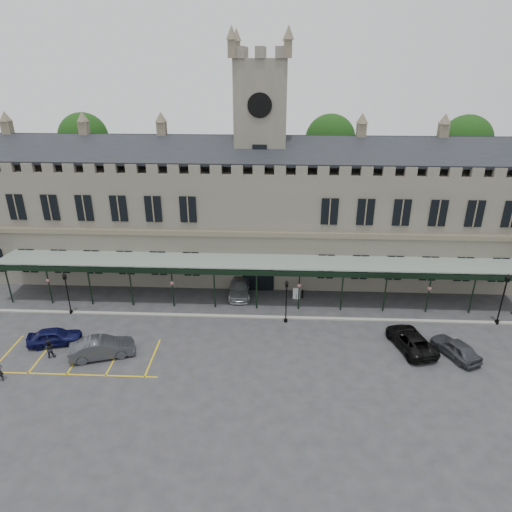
{
  "coord_description": "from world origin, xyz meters",
  "views": [
    {
      "loc": [
        1.7,
        -30.78,
        22.27
      ],
      "look_at": [
        0.0,
        6.0,
        6.0
      ],
      "focal_mm": 32.0,
      "sensor_mm": 36.0,
      "label": 1
    }
  ],
  "objects_px": {
    "car_taxi": "(240,287)",
    "clock_tower": "(261,153)",
    "person_b": "(49,349)",
    "lamp_post_right": "(504,295)",
    "car_left_b": "(102,348)",
    "traffic_cone": "(422,340)",
    "sign_board": "(296,294)",
    "car_right_a": "(456,348)",
    "car_left_a": "(55,337)",
    "lamp_post_mid": "(286,298)",
    "station_building": "(260,215)",
    "car_van": "(411,340)",
    "lamp_post_left": "(67,290)"
  },
  "relations": [
    {
      "from": "station_building",
      "to": "lamp_post_left",
      "type": "bearing_deg",
      "value": -148.92
    },
    {
      "from": "car_left_b",
      "to": "car_taxi",
      "type": "distance_m",
      "value": 15.01
    },
    {
      "from": "car_taxi",
      "to": "lamp_post_left",
      "type": "bearing_deg",
      "value": -166.55
    },
    {
      "from": "station_building",
      "to": "car_van",
      "type": "distance_m",
      "value": 20.35
    },
    {
      "from": "lamp_post_right",
      "to": "car_van",
      "type": "relative_size",
      "value": 0.95
    },
    {
      "from": "car_taxi",
      "to": "person_b",
      "type": "xyz_separation_m",
      "value": [
        -14.36,
        -11.31,
        0.07
      ]
    },
    {
      "from": "station_building",
      "to": "sign_board",
      "type": "bearing_deg",
      "value": -60.18
    },
    {
      "from": "station_building",
      "to": "lamp_post_left",
      "type": "xyz_separation_m",
      "value": [
        -17.39,
        -10.48,
        -3.97
      ]
    },
    {
      "from": "lamp_post_left",
      "to": "person_b",
      "type": "distance_m",
      "value": 7.05
    },
    {
      "from": "lamp_post_left",
      "to": "car_taxi",
      "type": "bearing_deg",
      "value": 16.38
    },
    {
      "from": "traffic_cone",
      "to": "sign_board",
      "type": "height_order",
      "value": "sign_board"
    },
    {
      "from": "car_left_b",
      "to": "lamp_post_right",
      "type": "bearing_deg",
      "value": -97.33
    },
    {
      "from": "car_taxi",
      "to": "clock_tower",
      "type": "bearing_deg",
      "value": 69.99
    },
    {
      "from": "station_building",
      "to": "lamp_post_right",
      "type": "xyz_separation_m",
      "value": [
        21.83,
        -10.47,
        -3.49
      ]
    },
    {
      "from": "sign_board",
      "to": "car_left_a",
      "type": "bearing_deg",
      "value": -152.11
    },
    {
      "from": "lamp_post_right",
      "to": "station_building",
      "type": "bearing_deg",
      "value": 154.39
    },
    {
      "from": "lamp_post_mid",
      "to": "traffic_cone",
      "type": "distance_m",
      "value": 11.99
    },
    {
      "from": "lamp_post_mid",
      "to": "car_taxi",
      "type": "height_order",
      "value": "lamp_post_mid"
    },
    {
      "from": "lamp_post_right",
      "to": "car_right_a",
      "type": "distance_m",
      "value": 7.83
    },
    {
      "from": "car_left_a",
      "to": "traffic_cone",
      "type": "bearing_deg",
      "value": -101.28
    },
    {
      "from": "lamp_post_right",
      "to": "traffic_cone",
      "type": "xyz_separation_m",
      "value": [
        -7.65,
        -3.45,
        -2.65
      ]
    },
    {
      "from": "clock_tower",
      "to": "car_left_a",
      "type": "relative_size",
      "value": 5.76
    },
    {
      "from": "car_left_a",
      "to": "station_building",
      "type": "bearing_deg",
      "value": -61.18
    },
    {
      "from": "lamp_post_right",
      "to": "car_right_a",
      "type": "height_order",
      "value": "lamp_post_right"
    },
    {
      "from": "lamp_post_right",
      "to": "person_b",
      "type": "height_order",
      "value": "lamp_post_right"
    },
    {
      "from": "person_b",
      "to": "station_building",
      "type": "bearing_deg",
      "value": -149.43
    },
    {
      "from": "lamp_post_mid",
      "to": "lamp_post_right",
      "type": "relative_size",
      "value": 0.85
    },
    {
      "from": "car_taxi",
      "to": "car_van",
      "type": "height_order",
      "value": "car_taxi"
    },
    {
      "from": "car_left_b",
      "to": "car_right_a",
      "type": "distance_m",
      "value": 28.36
    },
    {
      "from": "lamp_post_mid",
      "to": "car_left_b",
      "type": "xyz_separation_m",
      "value": [
        -14.78,
        -5.9,
        -1.69
      ]
    },
    {
      "from": "car_left_b",
      "to": "sign_board",
      "type": "bearing_deg",
      "value": -75.51
    },
    {
      "from": "car_left_a",
      "to": "lamp_post_right",
      "type": "bearing_deg",
      "value": -96.74
    },
    {
      "from": "clock_tower",
      "to": "lamp_post_mid",
      "type": "height_order",
      "value": "clock_tower"
    },
    {
      "from": "lamp_post_mid",
      "to": "car_left_a",
      "type": "distance_m",
      "value": 19.92
    },
    {
      "from": "clock_tower",
      "to": "car_right_a",
      "type": "xyz_separation_m",
      "value": [
        16.3,
        -15.63,
        -12.37
      ]
    },
    {
      "from": "traffic_cone",
      "to": "sign_board",
      "type": "distance_m",
      "value": 12.56
    },
    {
      "from": "lamp_post_mid",
      "to": "person_b",
      "type": "height_order",
      "value": "lamp_post_mid"
    },
    {
      "from": "lamp_post_left",
      "to": "car_left_a",
      "type": "relative_size",
      "value": 0.98
    },
    {
      "from": "lamp_post_right",
      "to": "car_left_b",
      "type": "height_order",
      "value": "lamp_post_right"
    },
    {
      "from": "person_b",
      "to": "car_left_b",
      "type": "bearing_deg",
      "value": 167.65
    },
    {
      "from": "lamp_post_mid",
      "to": "car_left_a",
      "type": "relative_size",
      "value": 0.99
    },
    {
      "from": "traffic_cone",
      "to": "sign_board",
      "type": "bearing_deg",
      "value": 145.22
    },
    {
      "from": "lamp_post_left",
      "to": "lamp_post_right",
      "type": "distance_m",
      "value": 39.22
    },
    {
      "from": "clock_tower",
      "to": "sign_board",
      "type": "relative_size",
      "value": 20.36
    },
    {
      "from": "lamp_post_left",
      "to": "sign_board",
      "type": "bearing_deg",
      "value": 9.93
    },
    {
      "from": "lamp_post_mid",
      "to": "car_van",
      "type": "distance_m",
      "value": 10.98
    },
    {
      "from": "traffic_cone",
      "to": "sign_board",
      "type": "xyz_separation_m",
      "value": [
        -10.31,
        7.16,
        0.27
      ]
    },
    {
      "from": "lamp_post_mid",
      "to": "traffic_cone",
      "type": "height_order",
      "value": "lamp_post_mid"
    },
    {
      "from": "car_left_b",
      "to": "person_b",
      "type": "height_order",
      "value": "car_left_b"
    },
    {
      "from": "clock_tower",
      "to": "lamp_post_right",
      "type": "xyz_separation_m",
      "value": [
        21.83,
        -10.55,
        -10.14
      ]
    }
  ]
}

